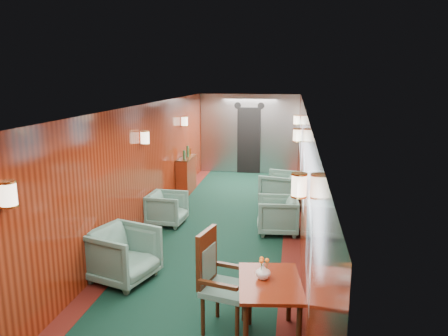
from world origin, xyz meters
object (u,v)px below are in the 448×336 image
object	(u,v)px
armchair_right_near	(277,215)
armchair_right_far	(281,189)
side_chair	(218,277)
armchair_left_near	(123,255)
armchair_left_far	(167,209)
dining_table	(270,291)
credenza	(186,174)

from	to	relation	value
armchair_right_near	armchair_right_far	bearing A→B (deg)	175.62
armchair_right_near	armchair_right_far	distance (m)	1.81
side_chair	armchair_left_near	distance (m)	1.87
side_chair	armchair_right_far	size ratio (longest dim) A/B	1.40
side_chair	armchair_left_far	distance (m)	3.84
dining_table	armchair_left_far	distance (m)	4.28
side_chair	armchair_left_near	size ratio (longest dim) A/B	1.39
credenza	armchair_right_near	distance (m)	3.57
side_chair	armchair_right_near	size ratio (longest dim) A/B	1.57
armchair_right_near	armchair_right_far	world-z (taller)	armchair_right_far
credenza	dining_table	bearing A→B (deg)	-68.09
armchair_left_near	armchair_right_near	size ratio (longest dim) A/B	1.13
dining_table	armchair_left_near	distance (m)	2.48
armchair_left_near	armchair_right_near	xyz separation A→B (m)	(2.13, 2.33, -0.05)
side_chair	armchair_right_far	world-z (taller)	side_chair
side_chair	armchair_right_near	world-z (taller)	side_chair
armchair_left_far	armchair_right_far	world-z (taller)	armchair_right_far
side_chair	credenza	bearing A→B (deg)	120.85
credenza	armchair_left_near	bearing A→B (deg)	-86.69
armchair_left_near	armchair_left_far	xyz separation A→B (m)	(-0.07, 2.46, -0.06)
dining_table	armchair_left_near	xyz separation A→B (m)	(-2.18, 1.17, -0.22)
armchair_right_far	dining_table	bearing A→B (deg)	15.40
armchair_left_near	armchair_right_far	size ratio (longest dim) A/B	1.01
armchair_right_far	armchair_right_near	bearing A→B (deg)	14.82
side_chair	armchair_left_near	world-z (taller)	side_chair
armchair_right_near	dining_table	bearing A→B (deg)	-3.51
dining_table	armchair_left_near	world-z (taller)	armchair_left_near
dining_table	armchair_right_near	world-z (taller)	dining_table
armchair_left_far	armchair_right_near	distance (m)	2.20
armchair_right_near	armchair_right_far	xyz separation A→B (m)	(0.00, 1.81, 0.04)
dining_table	armchair_left_far	bearing A→B (deg)	114.29
side_chair	armchair_right_far	distance (m)	5.18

